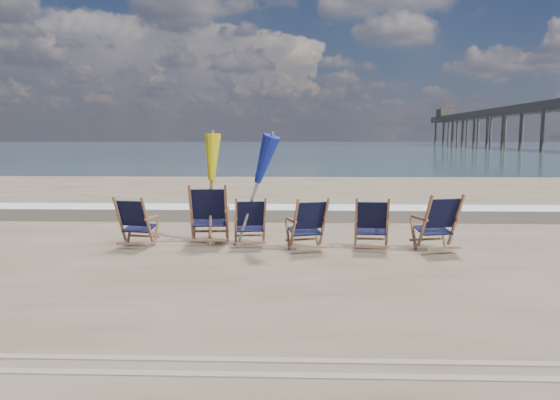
% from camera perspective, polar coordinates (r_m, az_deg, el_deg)
% --- Properties ---
extents(ocean, '(400.00, 400.00, 0.00)m').
position_cam_1_polar(ocean, '(134.75, 1.93, 5.73)').
color(ocean, '#344A56').
rests_on(ocean, ground).
extents(surf_foam, '(200.00, 1.40, 0.01)m').
position_cam_1_polar(surf_foam, '(15.16, 0.83, -0.74)').
color(surf_foam, silver).
rests_on(surf_foam, ground).
extents(wet_sand_strip, '(200.00, 2.60, 0.00)m').
position_cam_1_polar(wet_sand_strip, '(13.67, 0.69, -1.54)').
color(wet_sand_strip, '#42362A').
rests_on(wet_sand_strip, ground).
extents(tire_tracks, '(80.00, 1.30, 0.01)m').
position_cam_1_polar(tire_tracks, '(4.39, -2.49, -19.41)').
color(tire_tracks, gray).
rests_on(tire_tracks, ground).
extents(beach_chair_0, '(0.69, 0.75, 0.92)m').
position_cam_1_polar(beach_chair_0, '(9.75, -13.72, -2.28)').
color(beach_chair_0, black).
rests_on(beach_chair_0, ground).
extents(beach_chair_1, '(0.77, 0.86, 1.12)m').
position_cam_1_polar(beach_chair_1, '(9.83, -5.64, -1.48)').
color(beach_chair_1, black).
rests_on(beach_chair_1, ground).
extents(beach_chair_2, '(0.67, 0.73, 0.90)m').
position_cam_1_polar(beach_chair_2, '(9.65, -1.63, -2.26)').
color(beach_chair_2, black).
rests_on(beach_chair_2, ground).
extents(beach_chair_3, '(0.79, 0.84, 0.94)m').
position_cam_1_polar(beach_chair_3, '(9.28, 4.64, -2.50)').
color(beach_chair_3, black).
rests_on(beach_chair_3, ground).
extents(beach_chair_4, '(0.66, 0.72, 0.94)m').
position_cam_1_polar(beach_chair_4, '(9.38, 11.17, -2.51)').
color(beach_chair_4, black).
rests_on(beach_chair_4, ground).
extents(beach_chair_5, '(0.82, 0.87, 1.01)m').
position_cam_1_polar(beach_chair_5, '(9.63, 17.91, -2.25)').
color(beach_chair_5, black).
rests_on(beach_chair_5, ground).
extents(umbrella_yellow, '(0.30, 0.30, 1.98)m').
position_cam_1_polar(umbrella_yellow, '(9.89, -7.25, 3.83)').
color(umbrella_yellow, '#936041').
rests_on(umbrella_yellow, ground).
extents(umbrella_blue, '(0.30, 0.30, 2.06)m').
position_cam_1_polar(umbrella_blue, '(9.45, -2.88, 4.22)').
color(umbrella_blue, '#A5A5AD').
rests_on(umbrella_blue, ground).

